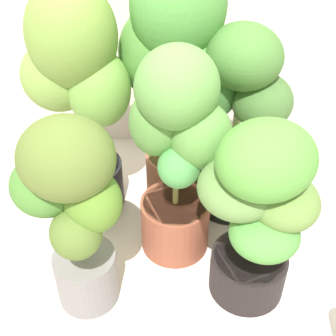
{
  "coord_description": "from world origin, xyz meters",
  "views": [
    {
      "loc": [
        0.02,
        -1.07,
        1.37
      ],
      "look_at": [
        0.02,
        0.21,
        0.33
      ],
      "focal_mm": 49.8,
      "sensor_mm": 36.0,
      "label": 1
    }
  ],
  "objects_px": {
    "potted_plant_back_left": "(78,85)",
    "potted_plant_back_center": "(176,59)",
    "potted_plant_front_left": "(72,204)",
    "potted_plant_center": "(178,150)",
    "potted_plant_back_right": "(238,117)",
    "potted_plant_front_right": "(258,206)"
  },
  "relations": [
    {
      "from": "potted_plant_back_right",
      "to": "potted_plant_front_right",
      "type": "height_order",
      "value": "potted_plant_back_right"
    },
    {
      "from": "potted_plant_back_right",
      "to": "potted_plant_front_left",
      "type": "distance_m",
      "value": 0.71
    },
    {
      "from": "potted_plant_back_center",
      "to": "potted_plant_front_left",
      "type": "relative_size",
      "value": 1.43
    },
    {
      "from": "potted_plant_back_left",
      "to": "potted_plant_front_left",
      "type": "xyz_separation_m",
      "value": [
        0.04,
        -0.48,
        -0.12
      ]
    },
    {
      "from": "potted_plant_back_left",
      "to": "potted_plant_front_left",
      "type": "relative_size",
      "value": 1.29
    },
    {
      "from": "potted_plant_front_left",
      "to": "potted_plant_center",
      "type": "bearing_deg",
      "value": 37.65
    },
    {
      "from": "potted_plant_back_center",
      "to": "potted_plant_center",
      "type": "bearing_deg",
      "value": -89.3
    },
    {
      "from": "potted_plant_front_left",
      "to": "potted_plant_front_right",
      "type": "relative_size",
      "value": 1.06
    },
    {
      "from": "potted_plant_back_center",
      "to": "potted_plant_front_right",
      "type": "height_order",
      "value": "potted_plant_back_center"
    },
    {
      "from": "potted_plant_center",
      "to": "potted_plant_back_center",
      "type": "xyz_separation_m",
      "value": [
        -0.0,
        0.32,
        0.17
      ]
    },
    {
      "from": "potted_plant_back_left",
      "to": "potted_plant_back_right",
      "type": "relative_size",
      "value": 1.18
    },
    {
      "from": "potted_plant_back_center",
      "to": "potted_plant_front_left",
      "type": "bearing_deg",
      "value": -118.43
    },
    {
      "from": "potted_plant_back_left",
      "to": "potted_plant_back_right",
      "type": "bearing_deg",
      "value": -1.47
    },
    {
      "from": "potted_plant_center",
      "to": "potted_plant_front_left",
      "type": "relative_size",
      "value": 1.13
    },
    {
      "from": "potted_plant_back_left",
      "to": "potted_plant_front_right",
      "type": "height_order",
      "value": "potted_plant_back_left"
    },
    {
      "from": "potted_plant_center",
      "to": "potted_plant_front_left",
      "type": "height_order",
      "value": "potted_plant_center"
    },
    {
      "from": "potted_plant_back_center",
      "to": "potted_plant_back_left",
      "type": "bearing_deg",
      "value": -167.15
    },
    {
      "from": "potted_plant_front_left",
      "to": "potted_plant_front_right",
      "type": "bearing_deg",
      "value": 3.56
    },
    {
      "from": "potted_plant_back_left",
      "to": "potted_plant_front_left",
      "type": "bearing_deg",
      "value": -84.87
    },
    {
      "from": "potted_plant_back_left",
      "to": "potted_plant_center",
      "type": "distance_m",
      "value": 0.44
    },
    {
      "from": "potted_plant_back_left",
      "to": "potted_plant_back_center",
      "type": "distance_m",
      "value": 0.36
    },
    {
      "from": "potted_plant_center",
      "to": "potted_plant_back_right",
      "type": "xyz_separation_m",
      "value": [
        0.23,
        0.23,
        -0.02
      ]
    }
  ]
}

